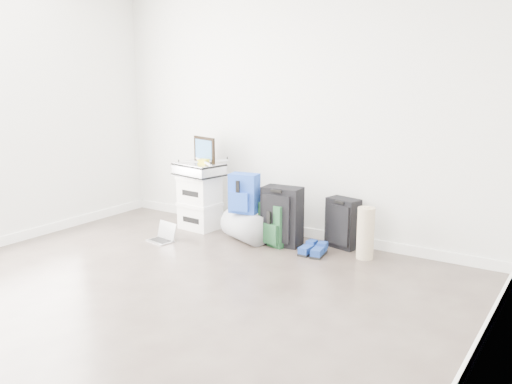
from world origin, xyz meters
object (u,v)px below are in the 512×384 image
Objects in this scene: boxes_stack at (200,202)px; laptop at (163,236)px; duffel_bag at (246,226)px; large_suitcase at (282,216)px; carry_on at (343,223)px; briefcase at (199,169)px.

laptop is (-0.03, -0.58, -0.26)m from boxes_stack.
duffel_bag is 0.87m from laptop.
laptop is at bearing -158.57° from large_suitcase.
carry_on is at bearing 36.20° from laptop.
large_suitcase reaches higher than carry_on.
briefcase is (-0.00, 0.00, 0.37)m from boxes_stack.
large_suitcase is at bearing 36.59° from duffel_bag.
duffel_bag reaches higher than laptop.
carry_on is (0.55, 0.26, -0.05)m from large_suitcase.
carry_on is at bearing 18.61° from briefcase.
briefcase is 0.87m from duffel_bag.
duffel_bag is at bearing -171.97° from large_suitcase.
duffel_bag is at bearing -146.35° from carry_on.
briefcase reaches higher than laptop.
large_suitcase reaches higher than laptop.
large_suitcase is (1.07, -0.02, -0.37)m from briefcase.
duffel_bag is at bearing 1.08° from briefcase.
boxes_stack is 1.20× the size of duffel_bag.
carry_on is 1.86m from laptop.
briefcase is at bearing -176.15° from boxes_stack.
briefcase is 1.69× the size of laptop.
boxes_stack is 0.71m from duffel_bag.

